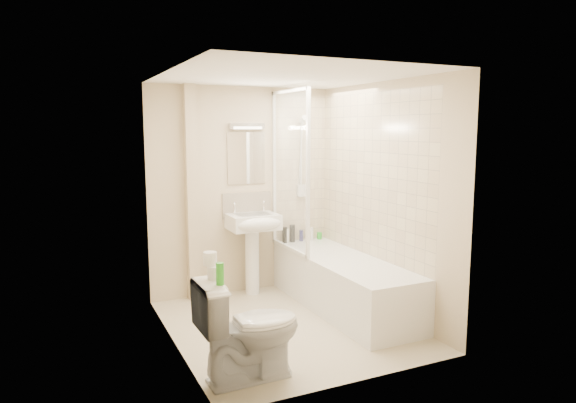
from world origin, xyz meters
name	(u,v)px	position (x,y,z in m)	size (l,w,h in m)	color
floor	(287,325)	(0.00, 0.00, 0.00)	(2.50, 2.50, 0.00)	beige
wall_back	(242,191)	(0.00, 1.25, 1.20)	(2.20, 0.02, 2.40)	beige
wall_left	(172,213)	(-1.10, 0.00, 1.20)	(0.02, 2.50, 2.40)	beige
wall_right	(383,198)	(1.10, 0.00, 1.20)	(0.02, 2.50, 2.40)	beige
ceiling	(287,76)	(0.00, 0.00, 2.40)	(2.20, 2.50, 0.02)	white
tile_back	(300,170)	(0.75, 1.24, 1.42)	(0.70, 0.01, 1.75)	beige
tile_right	(372,175)	(1.09, 0.20, 1.42)	(0.01, 2.10, 1.75)	beige
pipe_boxing	(192,194)	(-0.62, 1.19, 1.20)	(0.12, 0.12, 2.40)	beige
splashback	(247,205)	(0.05, 1.24, 1.03)	(0.60, 0.01, 0.30)	beige
mirror	(246,158)	(0.05, 1.24, 1.58)	(0.46, 0.01, 0.60)	white
strip_light	(247,126)	(0.05, 1.22, 1.95)	(0.42, 0.07, 0.07)	silver
bathtub	(343,282)	(0.75, 0.20, 0.29)	(0.70, 2.10, 0.55)	white
shower_screen	(290,171)	(0.40, 0.80, 1.45)	(0.04, 0.92, 1.80)	white
shower_fixture	(302,160)	(0.75, 1.19, 1.55)	(0.10, 0.16, 0.99)	white
pedestal_sink	(254,231)	(0.05, 1.01, 0.76)	(0.56, 0.50, 1.08)	white
bottle_black_a	(285,235)	(0.51, 1.16, 0.64)	(0.06, 0.06, 0.19)	black
bottle_white_a	(287,236)	(0.53, 1.16, 0.63)	(0.06, 0.06, 0.17)	white
bottle_black_b	(292,233)	(0.61, 1.16, 0.66)	(0.07, 0.07, 0.21)	black
bottle_blue	(301,236)	(0.73, 1.16, 0.62)	(0.05, 0.05, 0.13)	navy
bottle_cream	(308,234)	(0.82, 1.16, 0.63)	(0.06, 0.06, 0.17)	beige
bottle_white_b	(311,234)	(0.87, 1.16, 0.63)	(0.05, 0.05, 0.16)	white
bottle_green	(319,236)	(0.98, 1.16, 0.59)	(0.06, 0.06, 0.09)	green
toilet	(249,328)	(-0.72, -0.85, 0.41)	(0.80, 0.46, 0.81)	white
toilet_roll_lower	(215,272)	(-0.97, -0.79, 0.86)	(0.11, 0.11, 0.10)	white
toilet_roll_upper	(210,258)	(-0.99, -0.75, 0.96)	(0.10, 0.10, 0.10)	white
green_bottle	(220,274)	(-0.97, -0.95, 0.89)	(0.06, 0.06, 0.16)	green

